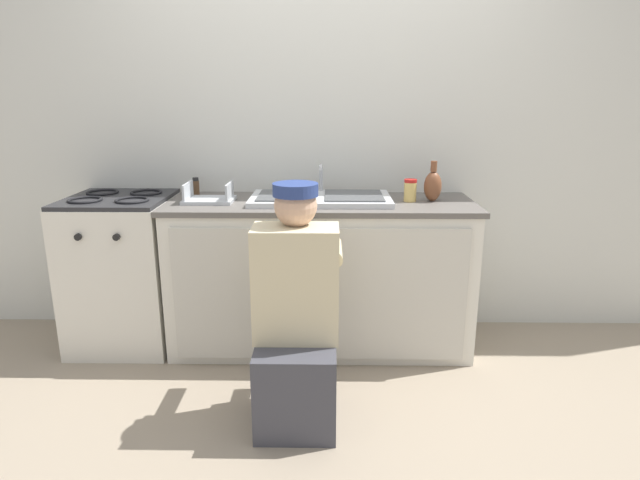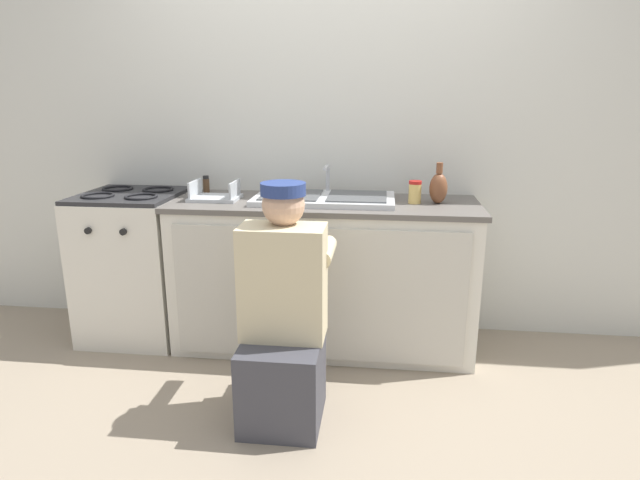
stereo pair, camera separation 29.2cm
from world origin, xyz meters
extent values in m
plane|color=gray|center=(0.00, 0.00, 0.00)|extent=(12.00, 12.00, 0.00)
cube|color=silver|center=(0.00, 0.65, 1.25)|extent=(6.00, 0.10, 2.50)
cube|color=silver|center=(0.00, 0.30, 0.43)|extent=(1.72, 0.60, 0.85)
cube|color=beige|center=(-0.41, -0.01, 0.43)|extent=(0.76, 0.02, 0.75)
cube|color=beige|center=(0.41, -0.01, 0.43)|extent=(0.76, 0.02, 0.75)
cube|color=#5B5651|center=(0.00, 0.30, 0.87)|extent=(1.76, 0.62, 0.03)
cube|color=silver|center=(0.00, 0.30, 0.90)|extent=(0.80, 0.44, 0.03)
cube|color=#4C4F51|center=(-0.19, 0.30, 0.91)|extent=(0.33, 0.35, 0.01)
cube|color=#4C4F51|center=(0.19, 0.30, 0.91)|extent=(0.33, 0.35, 0.01)
cylinder|color=#B7BABF|center=(0.00, 0.49, 0.97)|extent=(0.02, 0.02, 0.18)
cylinder|color=#B7BABF|center=(0.00, 0.41, 1.06)|extent=(0.02, 0.16, 0.02)
cube|color=silver|center=(-1.18, 0.30, 0.44)|extent=(0.58, 0.60, 0.88)
cube|color=#262628|center=(-1.18, 0.30, 0.89)|extent=(0.57, 0.59, 0.02)
torus|color=black|center=(-1.31, 0.18, 0.91)|extent=(0.19, 0.19, 0.02)
torus|color=black|center=(-1.05, 0.18, 0.91)|extent=(0.19, 0.19, 0.02)
torus|color=black|center=(-1.31, 0.42, 0.91)|extent=(0.19, 0.19, 0.02)
torus|color=black|center=(-1.05, 0.42, 0.91)|extent=(0.19, 0.19, 0.02)
cylinder|color=black|center=(-1.28, -0.01, 0.75)|extent=(0.04, 0.02, 0.04)
cylinder|color=black|center=(-1.07, -0.01, 0.75)|extent=(0.04, 0.02, 0.04)
cube|color=#3F3F47|center=(-0.10, -0.53, 0.20)|extent=(0.36, 0.40, 0.40)
cube|color=beige|center=(-0.10, -0.47, 0.66)|extent=(0.38, 0.22, 0.52)
sphere|color=tan|center=(-0.10, -0.43, 1.01)|extent=(0.19, 0.19, 0.19)
cylinder|color=navy|center=(-0.10, -0.43, 1.08)|extent=(0.20, 0.20, 0.06)
cube|color=navy|center=(-0.10, -0.35, 1.06)|extent=(0.13, 0.09, 0.02)
cylinder|color=beige|center=(-0.27, -0.27, 0.75)|extent=(0.08, 0.30, 0.08)
cylinder|color=beige|center=(0.07, -0.27, 0.75)|extent=(0.08, 0.30, 0.08)
cylinder|color=#DBB760|center=(0.51, 0.30, 0.94)|extent=(0.07, 0.07, 0.11)
cylinder|color=#B21E19|center=(0.51, 0.30, 1.00)|extent=(0.07, 0.07, 0.02)
cylinder|color=#513823|center=(-0.76, 0.50, 0.92)|extent=(0.04, 0.04, 0.08)
cylinder|color=black|center=(-0.76, 0.50, 0.98)|extent=(0.04, 0.04, 0.02)
cube|color=#B2B7BC|center=(-0.64, 0.27, 0.89)|extent=(0.28, 0.22, 0.02)
cube|color=#B2B7BC|center=(-0.76, 0.27, 0.94)|extent=(0.01, 0.21, 0.10)
cube|color=#B2B7BC|center=(-0.52, 0.27, 0.94)|extent=(0.01, 0.21, 0.10)
ellipsoid|color=brown|center=(0.64, 0.32, 0.97)|extent=(0.10, 0.10, 0.17)
cylinder|color=brown|center=(0.64, 0.32, 1.08)|extent=(0.04, 0.04, 0.06)
camera|label=1|loc=(0.04, -2.72, 1.48)|focal=30.00mm
camera|label=2|loc=(0.33, -2.70, 1.48)|focal=30.00mm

